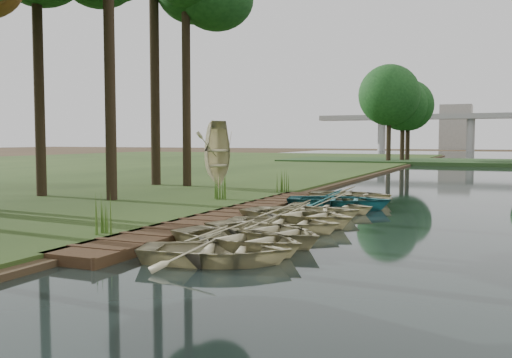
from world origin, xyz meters
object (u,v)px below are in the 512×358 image
at_px(rowboat_2, 264,228).
at_px(rowboat_0, 216,248).
at_px(rowboat_1, 238,235).
at_px(stored_rowboat, 218,182).
at_px(boardwalk, 229,217).

bearing_deg(rowboat_2, rowboat_0, -159.16).
xyz_separation_m(rowboat_1, rowboat_2, (0.15, 1.29, -0.00)).
distance_m(rowboat_0, stored_rowboat, 16.29).
relative_size(rowboat_0, rowboat_1, 0.91).
height_order(rowboat_1, rowboat_2, rowboat_1).
bearing_deg(rowboat_0, rowboat_1, -11.26).
relative_size(rowboat_0, stored_rowboat, 1.00).
height_order(boardwalk, stored_rowboat, stored_rowboat).
xyz_separation_m(boardwalk, rowboat_2, (2.79, -3.60, 0.29)).
relative_size(rowboat_0, rowboat_2, 0.92).
xyz_separation_m(boardwalk, rowboat_1, (2.64, -4.89, 0.29)).
relative_size(boardwalk, rowboat_1, 4.25).
height_order(rowboat_2, stored_rowboat, stored_rowboat).
bearing_deg(rowboat_2, boardwalk, 58.81).
relative_size(boardwalk, rowboat_0, 4.68).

